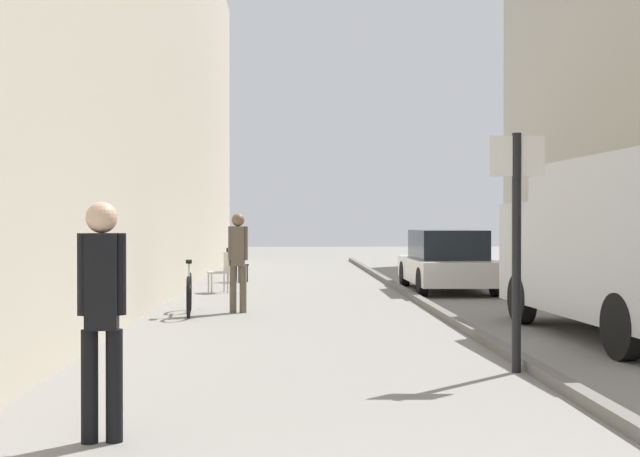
{
  "coord_description": "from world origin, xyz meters",
  "views": [
    {
      "loc": [
        -1.07,
        -2.4,
        1.63
      ],
      "look_at": [
        -0.6,
        9.77,
        1.54
      ],
      "focal_mm": 45.16,
      "sensor_mm": 36.0,
      "label": 1
    }
  ],
  "objects_px": {
    "pedestrian_main_foreground": "(102,304)",
    "street_sign_post": "(517,230)",
    "parked_car": "(447,261)",
    "delivery_van": "(632,244)",
    "bicycle_leaning": "(189,293)",
    "cafe_chair_by_doorway": "(222,269)",
    "pedestrian_mid_block": "(238,255)",
    "cafe_chair_near_window": "(235,262)"
  },
  "relations": [
    {
      "from": "pedestrian_mid_block",
      "to": "cafe_chair_by_doorway",
      "type": "xyz_separation_m",
      "value": [
        -0.65,
        4.23,
        -0.49
      ]
    },
    {
      "from": "pedestrian_mid_block",
      "to": "bicycle_leaning",
      "type": "xyz_separation_m",
      "value": [
        -0.84,
        -0.32,
        -0.65
      ]
    },
    {
      "from": "parked_car",
      "to": "street_sign_post",
      "type": "height_order",
      "value": "street_sign_post"
    },
    {
      "from": "bicycle_leaning",
      "to": "parked_car",
      "type": "bearing_deg",
      "value": 35.12
    },
    {
      "from": "delivery_van",
      "to": "bicycle_leaning",
      "type": "relative_size",
      "value": 2.89
    },
    {
      "from": "pedestrian_main_foreground",
      "to": "delivery_van",
      "type": "relative_size",
      "value": 0.35
    },
    {
      "from": "delivery_van",
      "to": "parked_car",
      "type": "bearing_deg",
      "value": 93.97
    },
    {
      "from": "parked_car",
      "to": "bicycle_leaning",
      "type": "bearing_deg",
      "value": -138.57
    },
    {
      "from": "parked_car",
      "to": "cafe_chair_near_window",
      "type": "distance_m",
      "value": 6.06
    },
    {
      "from": "pedestrian_mid_block",
      "to": "delivery_van",
      "type": "xyz_separation_m",
      "value": [
        5.71,
        -3.5,
        0.29
      ]
    },
    {
      "from": "street_sign_post",
      "to": "pedestrian_main_foreground",
      "type": "bearing_deg",
      "value": 37.28
    },
    {
      "from": "pedestrian_mid_block",
      "to": "street_sign_post",
      "type": "xyz_separation_m",
      "value": [
        3.39,
        -5.91,
        0.51
      ]
    },
    {
      "from": "pedestrian_main_foreground",
      "to": "cafe_chair_near_window",
      "type": "bearing_deg",
      "value": 84.82
    },
    {
      "from": "delivery_van",
      "to": "cafe_chair_by_doorway",
      "type": "bearing_deg",
      "value": 126.12
    },
    {
      "from": "pedestrian_main_foreground",
      "to": "cafe_chair_by_doorway",
      "type": "distance_m",
      "value": 12.79
    },
    {
      "from": "bicycle_leaning",
      "to": "cafe_chair_by_doorway",
      "type": "xyz_separation_m",
      "value": [
        0.19,
        4.54,
        0.17
      ]
    },
    {
      "from": "parked_car",
      "to": "street_sign_post",
      "type": "distance_m",
      "value": 10.51
    },
    {
      "from": "pedestrian_mid_block",
      "to": "cafe_chair_by_doorway",
      "type": "distance_m",
      "value": 4.3
    },
    {
      "from": "cafe_chair_by_doorway",
      "to": "bicycle_leaning",
      "type": "bearing_deg",
      "value": 160.74
    },
    {
      "from": "cafe_chair_near_window",
      "to": "delivery_van",
      "type": "bearing_deg",
      "value": 64.28
    },
    {
      "from": "cafe_chair_by_doorway",
      "to": "street_sign_post",
      "type": "bearing_deg",
      "value": -175.12
    },
    {
      "from": "bicycle_leaning",
      "to": "cafe_chair_by_doorway",
      "type": "distance_m",
      "value": 4.55
    },
    {
      "from": "parked_car",
      "to": "bicycle_leaning",
      "type": "height_order",
      "value": "parked_car"
    },
    {
      "from": "pedestrian_mid_block",
      "to": "street_sign_post",
      "type": "bearing_deg",
      "value": -57.69
    },
    {
      "from": "parked_car",
      "to": "street_sign_post",
      "type": "xyz_separation_m",
      "value": [
        -1.3,
        -10.4,
        0.83
      ]
    },
    {
      "from": "pedestrian_main_foreground",
      "to": "street_sign_post",
      "type": "distance_m",
      "value": 4.7
    },
    {
      "from": "pedestrian_main_foreground",
      "to": "bicycle_leaning",
      "type": "bearing_deg",
      "value": 87.11
    },
    {
      "from": "pedestrian_main_foreground",
      "to": "pedestrian_mid_block",
      "type": "relative_size",
      "value": 0.99
    },
    {
      "from": "street_sign_post",
      "to": "bicycle_leaning",
      "type": "relative_size",
      "value": 1.47
    },
    {
      "from": "parked_car",
      "to": "delivery_van",
      "type": "bearing_deg",
      "value": -82.24
    },
    {
      "from": "pedestrian_mid_block",
      "to": "cafe_chair_near_window",
      "type": "distance_m",
      "value": 7.56
    },
    {
      "from": "delivery_van",
      "to": "pedestrian_main_foreground",
      "type": "bearing_deg",
      "value": -144.04
    },
    {
      "from": "bicycle_leaning",
      "to": "cafe_chair_by_doorway",
      "type": "relative_size",
      "value": 1.88
    },
    {
      "from": "cafe_chair_by_doorway",
      "to": "pedestrian_mid_block",
      "type": "bearing_deg",
      "value": 171.88
    },
    {
      "from": "street_sign_post",
      "to": "delivery_van",
      "type": "bearing_deg",
      "value": -131.09
    },
    {
      "from": "street_sign_post",
      "to": "cafe_chair_near_window",
      "type": "height_order",
      "value": "street_sign_post"
    },
    {
      "from": "delivery_van",
      "to": "cafe_chair_by_doorway",
      "type": "height_order",
      "value": "delivery_van"
    },
    {
      "from": "delivery_van",
      "to": "bicycle_leaning",
      "type": "height_order",
      "value": "delivery_van"
    },
    {
      "from": "pedestrian_main_foreground",
      "to": "cafe_chair_near_window",
      "type": "relative_size",
      "value": 1.89
    },
    {
      "from": "cafe_chair_near_window",
      "to": "cafe_chair_by_doorway",
      "type": "distance_m",
      "value": 3.3
    },
    {
      "from": "pedestrian_mid_block",
      "to": "bicycle_leaning",
      "type": "relative_size",
      "value": 1.02
    },
    {
      "from": "parked_car",
      "to": "cafe_chair_by_doorway",
      "type": "xyz_separation_m",
      "value": [
        -5.34,
        -0.26,
        -0.17
      ]
    }
  ]
}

